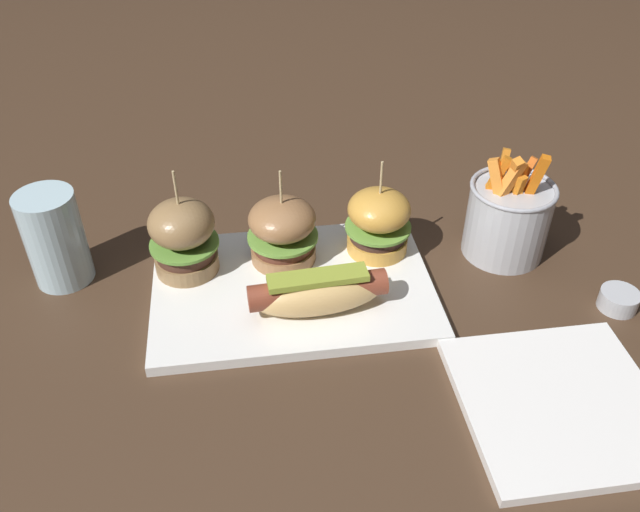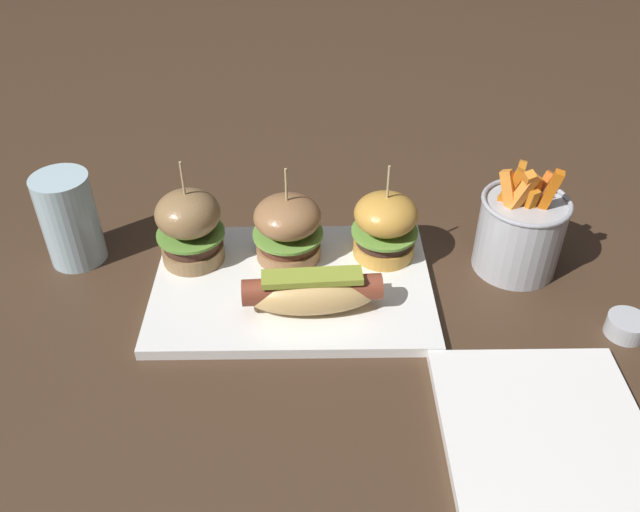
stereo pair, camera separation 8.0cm
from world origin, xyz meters
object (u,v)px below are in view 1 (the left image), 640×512
slider_center (283,231)px  water_glass (55,238)px  hot_dog (318,292)px  slider_right (378,221)px  slider_left (183,237)px  platter_main (293,288)px  sauce_ramekin (619,299)px  side_plate (560,404)px  fries_bucket (508,217)px

slider_center → water_glass: bearing=176.4°
hot_dog → slider_right: slider_right is taller
slider_left → water_glass: bearing=172.1°
hot_dog → water_glass: bearing=158.6°
platter_main → sauce_ramekin: sauce_ramekin is taller
slider_center → side_plate: slider_center is taller
hot_dog → slider_center: bearing=106.3°
slider_center → slider_right: 0.13m
slider_left → sauce_ramekin: (0.52, -0.13, -0.05)m
slider_right → platter_main: bearing=-155.0°
side_plate → platter_main: bearing=139.1°
slider_left → slider_center: slider_left is taller
slider_center → sauce_ramekin: size_ratio=2.78×
sauce_ramekin → side_plate: sauce_ramekin is taller
water_glass → hot_dog: bearing=-21.4°
sauce_ramekin → water_glass: water_glass is taller
side_plate → hot_dog: bearing=143.6°
fries_bucket → slider_center: bearing=178.5°
slider_center → fries_bucket: (0.30, -0.01, -0.00)m
hot_dog → water_glass: water_glass is taller
sauce_ramekin → side_plate: 0.19m
slider_center → fries_bucket: bearing=-1.5°
platter_main → water_glass: size_ratio=2.78×
slider_left → slider_center: 0.12m
platter_main → slider_right: (0.12, 0.06, 0.05)m
slider_right → fries_bucket: bearing=-3.3°
platter_main → fries_bucket: 0.30m
platter_main → slider_center: slider_center is taller
water_glass → slider_center: bearing=-3.6°
side_plate → slider_right: bearing=116.2°
fries_bucket → water_glass: 0.58m
slider_center → sauce_ramekin: (0.40, -0.14, -0.05)m
platter_main → fries_bucket: fries_bucket is taller
slider_center → slider_right: bearing=0.9°
slider_center → sauce_ramekin: slider_center is taller
platter_main → water_glass: 0.30m
platter_main → slider_right: size_ratio=2.62×
platter_main → slider_center: bearing=96.2°
slider_left → water_glass: slider_left is taller
fries_bucket → sauce_ramekin: bearing=-52.4°
sauce_ramekin → side_plate: size_ratio=0.23×
slider_right → sauce_ramekin: size_ratio=2.81×
slider_left → slider_center: (0.12, 0.00, -0.01)m
slider_right → water_glass: (-0.41, 0.02, 0.00)m
slider_right → side_plate: size_ratio=0.65×
sauce_ramekin → fries_bucket: bearing=127.6°
hot_dog → slider_left: slider_left is taller
hot_dog → slider_left: 0.19m
fries_bucket → water_glass: fries_bucket is taller
hot_dog → side_plate: size_ratio=0.81×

